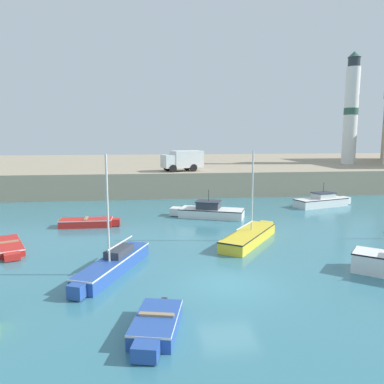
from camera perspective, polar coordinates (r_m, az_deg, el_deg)
The scene contains 11 objects.
ground_plane at distance 16.97m, azimuth 5.60°, elevation -13.87°, with size 200.00×200.00×0.00m, color teal.
quay_seawall at distance 58.31m, azimuth -3.46°, elevation 3.48°, with size 120.00×40.00×2.65m, color gray.
sailboat_yellow_1 at distance 23.37m, azimuth 8.77°, elevation -6.61°, with size 4.81×6.03×5.59m.
dinghy_blue_3 at distance 13.12m, azimuth -5.54°, elevation -19.48°, with size 1.96×3.50×0.63m.
dinghy_red_5 at distance 27.99m, azimuth -15.58°, elevation -4.47°, with size 4.25×1.33×0.64m.
dinghy_red_6 at distance 23.93m, azimuth -26.25°, elevation -7.44°, with size 2.82×4.39×0.50m.
motorboat_white_7 at distance 36.60m, azimuth 19.25°, elevation -1.31°, with size 5.96×3.15×2.21m.
motorboat_white_8 at distance 29.99m, azimuth 2.61°, elevation -2.95°, with size 6.06×3.63×2.22m.
sailboat_blue_9 at distance 18.55m, azimuth -11.89°, elevation -10.60°, with size 3.34×6.23×5.66m.
lighthouse at distance 55.83m, azimuth 23.08°, elevation 11.41°, with size 1.87×1.87×14.86m.
truck_on_quay at distance 40.86m, azimuth -1.48°, elevation 4.91°, with size 4.70×3.15×2.20m.
Camera 1 is at (-3.47, -15.30, 6.46)m, focal length 35.00 mm.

